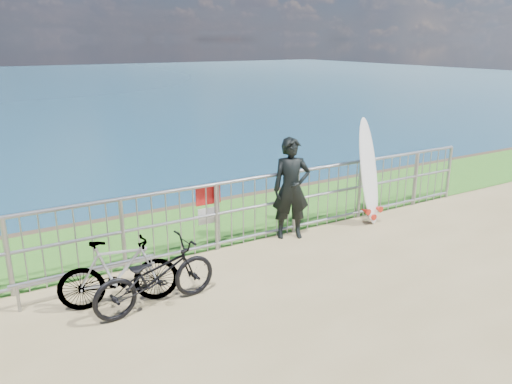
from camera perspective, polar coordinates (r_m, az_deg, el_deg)
grass_strip at (r=9.28m, az=-4.71°, el=-3.51°), size 120.00×120.00×0.00m
railing at (r=8.17m, az=-1.34°, el=-2.09°), size 10.06×0.10×1.13m
surfer at (r=8.37m, az=4.05°, el=0.40°), size 0.74×0.63×1.73m
surfboard at (r=9.28m, az=12.79°, el=1.88°), size 0.61×0.57×1.95m
bicycle_near at (r=6.44m, az=-11.42°, el=-9.38°), size 1.68×0.73×0.86m
bicycle_far at (r=6.58m, az=-15.41°, el=-8.87°), size 1.56×0.76×0.90m
bike_rack at (r=7.00m, az=-18.91°, el=-8.78°), size 1.85×0.05×0.39m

